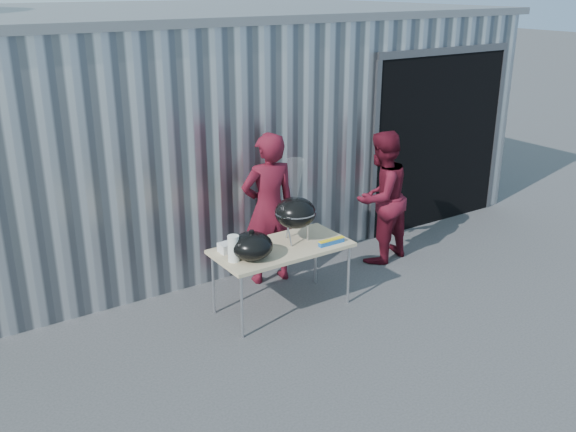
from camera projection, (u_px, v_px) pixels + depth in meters
ground at (325, 329)px, 6.79m from camera, size 80.00×80.00×0.00m
building at (203, 108)px, 10.32m from camera, size 8.20×6.20×3.10m
folding_table at (282, 250)px, 6.99m from camera, size 1.50×0.75×0.75m
kettle_grill at (295, 206)px, 6.96m from camera, size 0.46×0.46×0.94m
grill_lid at (252, 246)px, 6.62m from camera, size 0.44×0.44×0.32m
paper_towels at (234, 248)px, 6.57m from camera, size 0.12×0.12×0.28m
white_tub at (229, 247)px, 6.83m from camera, size 0.20×0.15×0.10m
foil_box at (331, 242)px, 7.02m from camera, size 0.32×0.06×0.06m
person_cook at (269, 209)px, 7.61m from camera, size 0.73×0.54×1.85m
person_bystander at (381, 197)px, 8.21m from camera, size 0.95×0.80×1.72m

